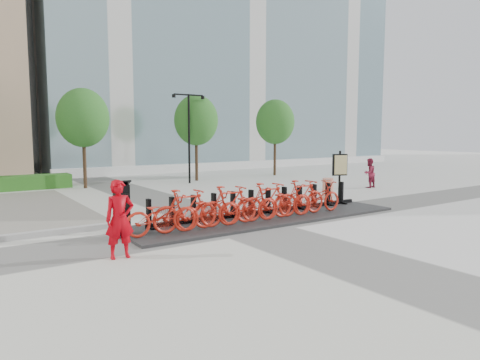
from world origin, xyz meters
TOP-DOWN VIEW (x-y plane):
  - ground at (0.00, 0.00)m, footprint 120.00×120.00m
  - glass_building at (14.00, 26.00)m, footprint 32.00×16.00m
  - hedge_b at (-5.00, 13.20)m, footprint 6.00×1.20m
  - tree_1 at (-1.50, 12.00)m, footprint 2.60×2.60m
  - tree_2 at (5.00, 12.00)m, footprint 2.60×2.60m
  - tree_3 at (11.00, 12.00)m, footprint 2.60×2.60m
  - streetlamp at (4.00, 11.00)m, footprint 2.00×0.20m
  - dock_pad at (1.30, 0.30)m, footprint 9.60×2.40m
  - dock_rail_posts at (1.36, 0.77)m, footprint 8.02×0.50m
  - bike_0 at (-2.60, -0.05)m, footprint 2.03×0.71m
  - bike_1 at (-1.88, -0.05)m, footprint 1.97×0.56m
  - bike_2 at (-1.16, -0.05)m, footprint 2.03×0.71m
  - bike_3 at (-0.44, -0.05)m, footprint 1.97×0.56m
  - bike_4 at (0.28, -0.05)m, footprint 2.03×0.71m
  - bike_5 at (1.00, -0.05)m, footprint 1.97×0.56m
  - bike_6 at (1.72, -0.05)m, footprint 2.03×0.71m
  - bike_7 at (2.44, -0.05)m, footprint 1.97×0.56m
  - bike_8 at (3.16, -0.05)m, footprint 2.03×0.71m
  - kiosk at (-3.49, 0.53)m, footprint 0.48×0.41m
  - worker_red at (-4.17, -1.33)m, footprint 0.67×0.47m
  - pedestrian at (10.77, 3.91)m, footprint 0.78×0.63m
  - construction_barrel at (6.13, 2.34)m, footprint 0.49×0.49m
  - map_sign at (6.75, 2.25)m, footprint 0.66×0.33m

SIDE VIEW (x-z plane):
  - ground at x=0.00m, z-range 0.00..0.00m
  - dock_pad at x=1.30m, z-range 0.00..0.08m
  - hedge_b at x=-5.00m, z-range 0.00..0.70m
  - construction_barrel at x=6.13m, z-range 0.00..0.90m
  - dock_rail_posts at x=1.36m, z-range 0.08..0.93m
  - bike_0 at x=-2.60m, z-range 0.08..1.15m
  - bike_2 at x=-1.16m, z-range 0.08..1.15m
  - bike_4 at x=0.28m, z-range 0.08..1.15m
  - bike_6 at x=1.72m, z-range 0.08..1.15m
  - bike_8 at x=3.16m, z-range 0.08..1.15m
  - bike_1 at x=-1.88m, z-range 0.08..1.27m
  - bike_3 at x=-0.44m, z-range 0.08..1.27m
  - bike_5 at x=1.00m, z-range 0.08..1.27m
  - bike_7 at x=2.44m, z-range 0.08..1.27m
  - pedestrian at x=10.77m, z-range 0.00..1.53m
  - kiosk at x=-3.49m, z-range 0.05..1.53m
  - worker_red at x=-4.17m, z-range 0.00..1.77m
  - map_sign at x=6.75m, z-range 0.33..2.39m
  - streetlamp at x=4.00m, z-range 0.63..5.63m
  - tree_1 at x=-1.50m, z-range 1.04..6.14m
  - tree_2 at x=5.00m, z-range 1.04..6.14m
  - tree_3 at x=11.00m, z-range 1.04..6.14m
  - glass_building at x=14.00m, z-range 0.00..24.00m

